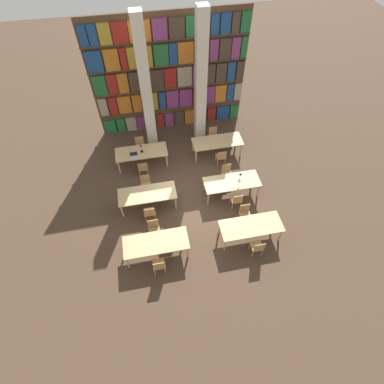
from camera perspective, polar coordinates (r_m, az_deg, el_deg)
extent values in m
plane|color=#4C3828|center=(12.73, -0.21, -1.11)|extent=(40.00, 40.00, 0.00)
cube|color=brown|center=(14.61, -4.25, 21.15)|extent=(7.07, 0.06, 5.50)
cube|color=brown|center=(16.16, -3.67, 12.78)|extent=(7.07, 0.35, 0.03)
cube|color=#236B38|center=(15.91, -15.28, 12.03)|extent=(0.55, 0.20, 0.78)
cube|color=#236B38|center=(15.86, -13.33, 12.37)|extent=(0.39, 0.20, 0.78)
cube|color=tan|center=(15.83, -11.47, 12.69)|extent=(0.50, 0.20, 0.78)
cube|color=#84387A|center=(15.82, -9.24, 13.04)|extent=(0.65, 0.20, 0.78)
cube|color=#236B38|center=(15.83, -7.46, 13.31)|extent=(0.27, 0.20, 0.78)
cube|color=maroon|center=(15.84, -6.12, 13.50)|extent=(0.36, 0.20, 0.78)
cube|color=#84387A|center=(15.87, -4.39, 13.75)|extent=(0.43, 0.20, 0.78)
cube|color=#47382D|center=(15.92, -2.45, 14.00)|extent=(0.50, 0.20, 0.78)
cube|color=orange|center=(16.00, -0.34, 14.26)|extent=(0.58, 0.20, 0.78)
cube|color=navy|center=(16.09, 1.74, 14.49)|extent=(0.51, 0.20, 0.78)
cube|color=maroon|center=(16.20, 3.68, 14.70)|extent=(0.43, 0.20, 0.78)
cube|color=navy|center=(16.34, 5.83, 14.90)|extent=(0.66, 0.20, 0.78)
cube|color=#236B38|center=(16.51, 7.96, 15.09)|extent=(0.43, 0.20, 0.78)
cube|color=brown|center=(15.50, -3.88, 15.94)|extent=(7.07, 0.35, 0.03)
cube|color=tan|center=(15.24, -16.54, 15.33)|extent=(0.39, 0.20, 0.91)
cube|color=maroon|center=(15.19, -14.81, 15.65)|extent=(0.37, 0.20, 0.91)
cube|color=orange|center=(15.15, -12.72, 16.01)|extent=(0.61, 0.20, 0.91)
cube|color=orange|center=(15.13, -10.44, 16.39)|extent=(0.42, 0.20, 0.91)
cube|color=#B7932D|center=(15.13, -8.92, 16.62)|extent=(0.29, 0.20, 0.91)
cube|color=#B7932D|center=(15.14, -7.38, 16.85)|extent=(0.40, 0.20, 0.91)
cube|color=navy|center=(15.16, -5.70, 17.08)|extent=(0.30, 0.20, 0.91)
cube|color=#84387A|center=(15.21, -3.76, 17.34)|extent=(0.56, 0.20, 0.91)
cube|color=#84387A|center=(15.28, -1.23, 17.63)|extent=(0.61, 0.20, 0.91)
cube|color=maroon|center=(15.37, 0.83, 17.85)|extent=(0.36, 0.20, 0.91)
cube|color=#84387A|center=(15.48, 3.03, 18.06)|extent=(0.64, 0.20, 0.91)
cube|color=orange|center=(15.62, 5.39, 18.26)|extent=(0.55, 0.20, 0.91)
cube|color=navy|center=(15.75, 7.21, 18.39)|extent=(0.34, 0.20, 0.91)
cube|color=tan|center=(15.87, 8.61, 18.48)|extent=(0.33, 0.20, 0.91)
cube|color=brown|center=(14.89, -4.12, 19.38)|extent=(7.07, 0.35, 0.03)
cube|color=#236B38|center=(14.63, -17.17, 18.88)|extent=(0.58, 0.20, 0.94)
cube|color=maroon|center=(14.58, -14.97, 19.30)|extent=(0.43, 0.20, 0.94)
cube|color=orange|center=(14.55, -13.03, 19.64)|extent=(0.45, 0.20, 0.94)
cube|color=#47382D|center=(14.53, -10.95, 19.98)|extent=(0.41, 0.20, 0.94)
cube|color=#47382D|center=(14.53, -9.04, 20.28)|extent=(0.45, 0.20, 0.94)
cube|color=#47382D|center=(14.56, -6.68, 20.61)|extent=(0.59, 0.20, 0.94)
cube|color=maroon|center=(14.60, -4.21, 20.92)|extent=(0.53, 0.20, 0.94)
cube|color=tan|center=(14.68, -1.45, 21.22)|extent=(0.66, 0.20, 0.94)
cube|color=#84387A|center=(14.79, 1.06, 21.46)|extent=(0.48, 0.20, 0.94)
cube|color=#47382D|center=(14.90, 3.30, 21.64)|extent=(0.52, 0.20, 0.94)
cube|color=#47382D|center=(15.03, 5.51, 21.79)|extent=(0.48, 0.20, 0.94)
cube|color=navy|center=(15.16, 7.42, 21.89)|extent=(0.37, 0.20, 0.94)
cube|color=#47382D|center=(15.29, 9.10, 21.96)|extent=(0.35, 0.20, 0.94)
cube|color=brown|center=(14.33, -4.39, 23.10)|extent=(7.07, 0.35, 0.03)
cube|color=navy|center=(14.10, -18.14, 22.60)|extent=(0.65, 0.20, 0.93)
cube|color=orange|center=(14.03, -15.10, 23.19)|extent=(0.61, 0.20, 0.93)
cube|color=maroon|center=(14.01, -12.94, 23.57)|extent=(0.26, 0.20, 0.93)
cube|color=#B7932D|center=(14.00, -10.88, 23.90)|extent=(0.60, 0.20, 0.93)
cube|color=#B7932D|center=(14.01, -8.43, 24.26)|extent=(0.36, 0.20, 0.93)
cube|color=#236B38|center=(14.05, -5.94, 24.58)|extent=(0.61, 0.20, 0.93)
cube|color=navy|center=(14.10, -3.64, 24.84)|extent=(0.36, 0.20, 0.93)
cube|color=orange|center=(14.17, -1.24, 25.07)|extent=(0.67, 0.20, 0.93)
cube|color=#47382D|center=(14.29, 1.73, 25.30)|extent=(0.62, 0.20, 0.93)
cube|color=#84387A|center=(14.42, 4.15, 25.45)|extent=(0.38, 0.20, 0.93)
cube|color=#47382D|center=(14.55, 6.28, 25.54)|extent=(0.51, 0.20, 0.93)
cube|color=#84387A|center=(14.68, 8.30, 25.60)|extent=(0.38, 0.20, 0.93)
cube|color=#236B38|center=(14.80, 9.84, 25.63)|extent=(0.27, 0.20, 0.93)
cube|color=brown|center=(13.84, -4.70, 27.10)|extent=(7.07, 0.35, 0.03)
cube|color=navy|center=(13.68, -20.09, 26.21)|extent=(0.32, 0.20, 0.82)
cube|color=navy|center=(13.64, -18.41, 26.56)|extent=(0.34, 0.20, 0.82)
cube|color=#B7932D|center=(13.60, -16.33, 26.98)|extent=(0.48, 0.20, 0.82)
cube|color=maroon|center=(13.57, -13.61, 27.47)|extent=(0.62, 0.20, 0.82)
cube|color=orange|center=(13.56, -10.74, 27.92)|extent=(0.55, 0.20, 0.82)
cube|color=orange|center=(13.58, -8.58, 28.22)|extent=(0.27, 0.20, 0.82)
cube|color=#84387A|center=(13.61, -6.22, 28.51)|extent=(0.60, 0.20, 0.82)
cube|color=#47382D|center=(13.69, -2.95, 28.84)|extent=(0.63, 0.20, 0.82)
cube|color=#236B38|center=(13.79, 0.07, 29.08)|extent=(0.56, 0.20, 0.82)
cube|color=maroon|center=(13.89, 2.53, 29.22)|extent=(0.35, 0.20, 0.82)
cube|color=navy|center=(13.98, 4.34, 29.29)|extent=(0.34, 0.20, 0.82)
cube|color=navy|center=(14.10, 6.37, 29.34)|extent=(0.43, 0.20, 0.82)
cube|color=#47382D|center=(14.22, 8.27, 29.37)|extent=(0.33, 0.20, 0.82)
cube|color=#236B38|center=(14.36, 10.17, 29.36)|extent=(0.42, 0.20, 0.82)
cube|color=silver|center=(13.43, -8.83, 18.97)|extent=(0.47, 0.47, 6.00)
cube|color=silver|center=(13.69, 1.68, 20.21)|extent=(0.47, 0.47, 6.00)
cube|color=tan|center=(10.78, -6.90, -9.57)|extent=(2.31, 0.93, 0.04)
cylinder|color=tan|center=(11.02, -12.15, -13.06)|extent=(0.07, 0.07, 0.72)
cylinder|color=tan|center=(10.97, -0.79, -11.36)|extent=(0.07, 0.07, 0.72)
cylinder|color=tan|center=(11.38, -12.39, -9.60)|extent=(0.07, 0.07, 0.72)
cylinder|color=tan|center=(11.33, -1.52, -7.96)|extent=(0.07, 0.07, 0.72)
cylinder|color=tan|center=(11.02, -7.28, -13.35)|extent=(0.04, 0.04, 0.43)
cylinder|color=tan|center=(11.01, -5.38, -13.07)|extent=(0.04, 0.04, 0.43)
cylinder|color=tan|center=(10.88, -7.07, -14.95)|extent=(0.04, 0.04, 0.43)
cylinder|color=tan|center=(10.87, -5.13, -14.67)|extent=(0.04, 0.04, 0.43)
cube|color=tan|center=(10.73, -6.32, -13.49)|extent=(0.42, 0.40, 0.04)
cube|color=tan|center=(10.44, -6.31, -13.87)|extent=(0.40, 0.03, 0.42)
cylinder|color=tan|center=(11.50, -6.09, -8.50)|extent=(0.04, 0.04, 0.43)
cylinder|color=tan|center=(11.50, -7.88, -8.77)|extent=(0.04, 0.04, 0.43)
cylinder|color=tan|center=(11.67, -6.31, -7.08)|extent=(0.04, 0.04, 0.43)
cylinder|color=tan|center=(11.68, -8.07, -7.34)|extent=(0.04, 0.04, 0.43)
cube|color=tan|center=(11.39, -7.20, -7.32)|extent=(0.42, 0.40, 0.04)
cube|color=tan|center=(11.29, -7.43, -5.93)|extent=(0.40, 0.03, 0.42)
cube|color=tan|center=(11.27, 11.22, -6.36)|extent=(2.31, 0.93, 0.04)
cylinder|color=tan|center=(11.16, 6.26, -10.04)|extent=(0.07, 0.07, 0.72)
cylinder|color=tan|center=(11.77, 16.49, -7.90)|extent=(0.07, 0.07, 0.72)
cylinder|color=tan|center=(11.52, 5.26, -6.76)|extent=(0.07, 0.07, 0.72)
cylinder|color=tan|center=(12.11, 15.18, -4.86)|extent=(0.07, 0.07, 0.72)
cylinder|color=tan|center=(11.45, 10.90, -10.05)|extent=(0.04, 0.04, 0.43)
cylinder|color=tan|center=(11.55, 12.60, -9.68)|extent=(0.04, 0.04, 0.43)
cylinder|color=tan|center=(11.31, 11.44, -11.52)|extent=(0.04, 0.04, 0.43)
cylinder|color=tan|center=(11.41, 13.16, -11.13)|extent=(0.04, 0.04, 0.43)
cube|color=tan|center=(11.23, 12.23, -10.03)|extent=(0.42, 0.40, 0.04)
cube|color=tan|center=(10.95, 12.74, -10.28)|extent=(0.40, 0.03, 0.42)
cylinder|color=tan|center=(12.01, 11.01, -5.50)|extent=(0.04, 0.04, 0.43)
cylinder|color=tan|center=(11.91, 9.38, -5.81)|extent=(0.04, 0.04, 0.43)
cylinder|color=tan|center=(12.18, 10.52, -4.19)|extent=(0.04, 0.04, 0.43)
cylinder|color=tan|center=(12.08, 8.91, -4.48)|extent=(0.04, 0.04, 0.43)
cube|color=tan|center=(11.86, 10.11, -4.37)|extent=(0.42, 0.40, 0.04)
cube|color=tan|center=(11.76, 10.00, -3.01)|extent=(0.40, 0.03, 0.42)
cube|color=tan|center=(12.05, -8.54, -0.32)|extent=(2.31, 0.93, 0.04)
cylinder|color=tan|center=(12.20, -13.16, -3.59)|extent=(0.07, 0.07, 0.72)
cylinder|color=tan|center=(12.14, -3.12, -2.06)|extent=(0.07, 0.07, 0.72)
cylinder|color=tan|center=(12.67, -13.33, -0.78)|extent=(0.07, 0.07, 0.72)
cylinder|color=tan|center=(12.61, -3.68, 0.71)|extent=(0.07, 0.07, 0.72)
cylinder|color=tan|center=(12.17, -8.88, -3.87)|extent=(0.04, 0.04, 0.43)
cylinder|color=tan|center=(12.16, -7.20, -3.61)|extent=(0.04, 0.04, 0.43)
cylinder|color=tan|center=(11.98, -8.72, -5.18)|extent=(0.04, 0.04, 0.43)
cylinder|color=tan|center=(11.97, -7.01, -4.92)|extent=(0.04, 0.04, 0.43)
cube|color=tan|center=(11.88, -8.08, -3.76)|extent=(0.42, 0.40, 0.04)
cube|color=tan|center=(11.58, -8.11, -3.86)|extent=(0.40, 0.03, 0.42)
cylinder|color=tan|center=(12.79, -7.74, 0.11)|extent=(0.04, 0.04, 0.43)
cylinder|color=tan|center=(12.80, -9.33, -0.13)|extent=(0.04, 0.04, 0.43)
cylinder|color=tan|center=(13.00, -7.91, 1.26)|extent=(0.04, 0.04, 0.43)
cylinder|color=tan|center=(13.01, -9.47, 1.02)|extent=(0.04, 0.04, 0.43)
cube|color=tan|center=(12.72, -8.74, 1.23)|extent=(0.42, 0.40, 0.04)
cube|color=tan|center=(12.67, -8.95, 2.53)|extent=(0.40, 0.03, 0.42)
cube|color=tan|center=(12.42, 7.62, 1.93)|extent=(2.31, 0.93, 0.04)
cylinder|color=tan|center=(12.26, 3.11, -1.30)|extent=(0.07, 0.07, 0.72)
cylinder|color=tan|center=(12.80, 12.52, 0.22)|extent=(0.07, 0.07, 0.72)
cylinder|color=tan|center=(12.72, 2.33, 1.40)|extent=(0.07, 0.07, 0.72)
cylinder|color=tan|center=(13.24, 11.45, 2.77)|extent=(0.07, 0.07, 0.72)
cylinder|color=tan|center=(12.49, 7.25, -1.53)|extent=(0.04, 0.04, 0.43)
cylinder|color=tan|center=(12.58, 8.82, -1.27)|extent=(0.04, 0.04, 0.43)
cylinder|color=tan|center=(12.30, 7.67, -2.78)|extent=(0.04, 0.04, 0.43)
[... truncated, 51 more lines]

